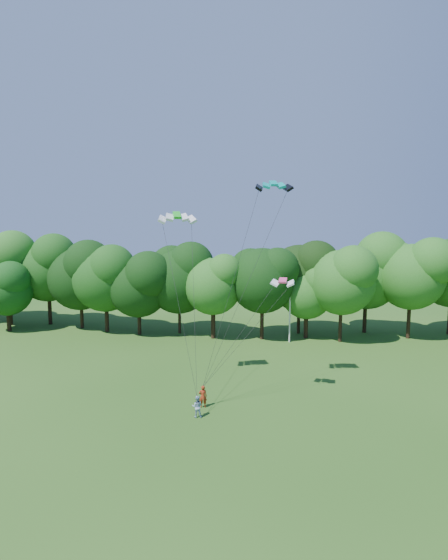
# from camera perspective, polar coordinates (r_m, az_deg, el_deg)

# --- Properties ---
(ground) EXTENTS (160.00, 160.00, 0.00)m
(ground) POSITION_cam_1_polar(r_m,az_deg,el_deg) (23.35, -7.00, -28.74)
(ground) COLOR #224D15
(ground) RESTS_ON ground
(utility_pole) EXTENTS (1.45, 0.56, 7.51)m
(utility_pole) POSITION_cam_1_polar(r_m,az_deg,el_deg) (51.93, 8.60, -3.87)
(utility_pole) COLOR silver
(utility_pole) RESTS_ON ground
(kite_flyer_left) EXTENTS (0.69, 0.53, 1.70)m
(kite_flyer_left) POSITION_cam_1_polar(r_m,az_deg,el_deg) (34.16, -2.78, -14.95)
(kite_flyer_left) COLOR #9D2C14
(kite_flyer_left) RESTS_ON ground
(kite_flyer_right) EXTENTS (0.81, 0.66, 1.58)m
(kite_flyer_right) POSITION_cam_1_polar(r_m,az_deg,el_deg) (32.62, -3.53, -16.17)
(kite_flyer_right) COLOR #97B4D1
(kite_flyer_right) RESTS_ON ground
(kite_teal) EXTENTS (2.96, 1.70, 0.56)m
(kite_teal) POSITION_cam_1_polar(r_m,az_deg,el_deg) (34.64, 6.48, 12.43)
(kite_teal) COLOR #059B92
(kite_teal) RESTS_ON ground
(kite_green) EXTENTS (3.28, 2.24, 0.67)m
(kite_green) POSITION_cam_1_polar(r_m,az_deg,el_deg) (36.51, -6.18, 8.42)
(kite_green) COLOR green
(kite_green) RESTS_ON ground
(kite_pink) EXTENTS (1.89, 1.10, 0.37)m
(kite_pink) POSITION_cam_1_polar(r_m,az_deg,el_deg) (33.82, 7.68, -0.05)
(kite_pink) COLOR #EA417E
(kite_pink) RESTS_ON ground
(tree_back_west) EXTENTS (6.98, 6.98, 10.15)m
(tree_back_west) POSITION_cam_1_polar(r_m,az_deg,el_deg) (63.03, -26.53, -0.36)
(tree_back_west) COLOR #342314
(tree_back_west) RESTS_ON ground
(tree_back_center) EXTENTS (9.26, 9.26, 13.46)m
(tree_back_center) POSITION_cam_1_polar(r_m,az_deg,el_deg) (55.74, 9.85, 1.55)
(tree_back_center) COLOR #332014
(tree_back_center) RESTS_ON ground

